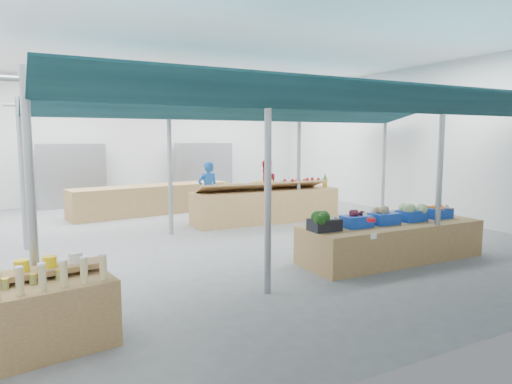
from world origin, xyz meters
TOP-DOWN VIEW (x-y plane):
  - floor at (0.00, 0.00)m, footprint 13.00×13.00m
  - hall at (0.00, 1.44)m, footprint 13.00×13.00m
  - pole_grid at (0.75, -1.75)m, footprint 10.00×4.60m
  - awnings at (0.75, -1.75)m, footprint 9.50×7.08m
  - back_shelving_left at (-2.50, 6.00)m, footprint 2.00×0.50m
  - back_shelving_right at (2.00, 6.00)m, footprint 2.00×0.50m
  - bottle_shelf at (-4.08, -4.46)m, footprint 1.73×1.23m
  - veg_counter at (1.90, -3.50)m, footprint 3.51×1.23m
  - fruit_counter at (1.72, 0.85)m, footprint 4.00×1.11m
  - far_counter at (-0.61, 3.57)m, footprint 4.75×1.54m
  - vendor_left at (0.52, 1.95)m, footprint 0.59×0.40m
  - vendor_right at (2.32, 1.95)m, footprint 0.79×0.63m
  - crate_broccoli at (0.40, -3.47)m, footprint 0.51×0.41m
  - crate_beets at (1.08, -3.48)m, footprint 0.51×0.41m
  - crate_celeriac at (1.70, -3.49)m, footprint 0.51×0.41m
  - crate_cabbage at (2.38, -3.51)m, footprint 0.51×0.41m
  - crate_carrots at (3.06, -3.52)m, footprint 0.51×0.41m
  - sparrow at (0.24, -3.58)m, footprint 0.12×0.09m
  - pole_ribbon at (0.17, -4.84)m, footprint 0.12×0.12m
  - apple_heap_yellow at (0.77, 0.80)m, footprint 1.95×0.86m
  - apple_heap_red at (2.51, 0.73)m, footprint 1.55×0.83m
  - pineapple at (3.50, 0.68)m, footprint 0.14×0.14m

SIDE VIEW (x-z plane):
  - floor at x=0.00m, z-range 0.00..0.00m
  - veg_counter at x=1.90m, z-range 0.00..0.68m
  - bottle_shelf at x=-4.08m, z-range -0.10..0.91m
  - far_counter at x=-0.61m, z-range 0.00..0.84m
  - fruit_counter at x=1.72m, z-range 0.00..0.85m
  - crate_carrots at x=3.06m, z-range 0.64..0.93m
  - vendor_left at x=0.52m, z-range 0.00..1.58m
  - vendor_right at x=2.32m, z-range 0.00..1.58m
  - crate_beets at x=1.08m, z-range 0.67..0.96m
  - crate_celeriac at x=1.70m, z-range 0.67..0.98m
  - crate_broccoli at x=0.40m, z-range 0.66..1.01m
  - crate_cabbage at x=2.38m, z-range 0.66..1.01m
  - sparrow at x=0.24m, z-range 0.87..0.98m
  - back_shelving_left at x=-2.50m, z-range 0.00..2.00m
  - back_shelving_right at x=2.00m, z-range 0.00..2.00m
  - apple_heap_yellow at x=0.77m, z-range 0.88..1.15m
  - apple_heap_red at x=2.51m, z-range 0.88..1.15m
  - pineapple at x=3.50m, z-range 0.83..1.22m
  - pole_ribbon at x=0.17m, z-range 0.94..1.22m
  - pole_grid at x=0.75m, z-range 0.31..3.31m
  - hall at x=0.00m, z-range -3.85..9.15m
  - awnings at x=0.75m, z-range 2.63..2.93m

